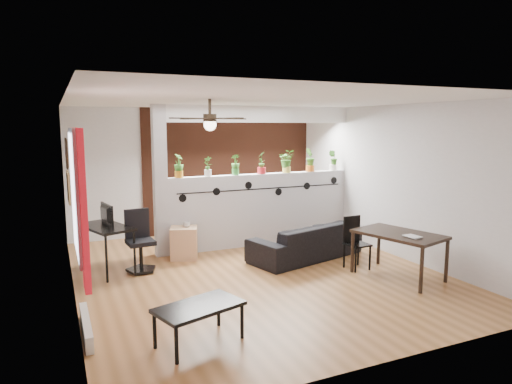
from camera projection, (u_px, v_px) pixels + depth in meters
name	position (u px, v px, depth m)	size (l,w,h in m)	color
room_shell	(255.00, 189.00, 6.87)	(6.30, 7.10, 2.90)	brown
partition_wall	(262.00, 209.00, 8.64)	(3.60, 0.18, 1.35)	#BCBCC1
ceiling_header	(262.00, 114.00, 8.38)	(3.60, 0.18, 0.30)	white
pier_column	(160.00, 181.00, 7.78)	(0.22, 0.20, 2.60)	#BCBCC1
brick_panel	(233.00, 170.00, 9.88)	(3.90, 0.05, 2.60)	#AC5132
vine_decal	(264.00, 189.00, 8.50)	(3.31, 0.01, 0.30)	black
window_assembly	(77.00, 197.00, 4.73)	(0.09, 1.30, 1.55)	white
baseboard_heater	(86.00, 326.00, 4.94)	(0.08, 1.00, 0.18)	silver
corkboard	(69.00, 187.00, 6.68)	(0.03, 0.60, 0.45)	#9B7B4B
framed_art	(67.00, 153.00, 6.57)	(0.03, 0.34, 0.44)	#8C7259
ceiling_fan	(210.00, 120.00, 6.13)	(1.19, 1.19, 0.43)	black
potted_plant_0	(179.00, 165.00, 7.87)	(0.24, 0.26, 0.41)	orange
potted_plant_1	(208.00, 165.00, 8.09)	(0.18, 0.15, 0.36)	white
potted_plant_2	(235.00, 164.00, 8.30)	(0.20, 0.16, 0.38)	#328A35
potted_plant_3	(262.00, 161.00, 8.51)	(0.28, 0.29, 0.44)	red
potted_plant_4	(287.00, 161.00, 8.72)	(0.27, 0.25, 0.43)	#D8C64C
potted_plant_5	(310.00, 159.00, 8.93)	(0.29, 0.30, 0.46)	#C35D17
potted_plant_6	(333.00, 160.00, 9.15)	(0.26, 0.26, 0.41)	white
sofa	(306.00, 241.00, 7.79)	(1.94, 0.76, 0.57)	black
cube_shelf	(184.00, 243.00, 7.74)	(0.44, 0.39, 0.54)	tan
cup	(186.00, 224.00, 7.72)	(0.12, 0.12, 0.10)	gray
computer_desk	(105.00, 230.00, 6.98)	(0.84, 1.13, 0.73)	black
monitor	(104.00, 218.00, 7.09)	(0.05, 0.30, 0.17)	black
office_chair	(140.00, 245.00, 7.05)	(0.49, 0.49, 0.94)	black
dining_table	(399.00, 238.00, 6.74)	(1.06, 1.40, 0.68)	black
book	(408.00, 237.00, 6.41)	(0.17, 0.23, 0.02)	gray
folding_chair	(354.00, 238.00, 7.21)	(0.35, 0.35, 0.83)	black
coffee_table	(199.00, 309.00, 4.70)	(1.00, 0.74, 0.41)	black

